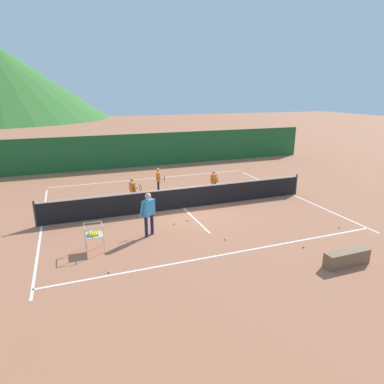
# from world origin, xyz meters

# --- Properties ---
(ground_plane) EXTENTS (120.00, 120.00, 0.00)m
(ground_plane) POSITION_xyz_m (0.00, 0.00, 0.00)
(ground_plane) COLOR #A86647
(line_baseline_near) EXTENTS (11.81, 0.08, 0.01)m
(line_baseline_near) POSITION_xyz_m (0.00, -4.69, 0.00)
(line_baseline_near) COLOR white
(line_baseline_near) RESTS_ON ground
(line_baseline_far) EXTENTS (11.81, 0.08, 0.01)m
(line_baseline_far) POSITION_xyz_m (0.00, 5.76, 0.00)
(line_baseline_far) COLOR white
(line_baseline_far) RESTS_ON ground
(line_sideline_west) EXTENTS (0.08, 10.44, 0.01)m
(line_sideline_west) POSITION_xyz_m (-5.90, 0.00, 0.00)
(line_sideline_west) COLOR white
(line_sideline_west) RESTS_ON ground
(line_sideline_east) EXTENTS (0.08, 10.44, 0.01)m
(line_sideline_east) POSITION_xyz_m (5.90, 0.00, 0.00)
(line_sideline_east) COLOR white
(line_sideline_east) RESTS_ON ground
(line_service_center) EXTENTS (0.08, 5.99, 0.01)m
(line_service_center) POSITION_xyz_m (0.00, 0.00, 0.00)
(line_service_center) COLOR white
(line_service_center) RESTS_ON ground
(tennis_net) EXTENTS (12.24, 0.08, 1.05)m
(tennis_net) POSITION_xyz_m (0.00, 0.00, 0.50)
(tennis_net) COLOR #333338
(tennis_net) RESTS_ON ground
(instructor) EXTENTS (0.65, 0.72, 1.63)m
(instructor) POSITION_xyz_m (-2.15, -2.36, 0.98)
(instructor) COLOR #191E4C
(instructor) RESTS_ON ground
(student_0) EXTENTS (0.49, 0.57, 1.27)m
(student_0) POSITION_xyz_m (-2.01, 1.32, 0.76)
(student_0) COLOR silver
(student_0) RESTS_ON ground
(student_1) EXTENTS (0.42, 0.69, 1.33)m
(student_1) POSITION_xyz_m (-0.44, 2.62, 0.80)
(student_1) COLOR black
(student_1) RESTS_ON ground
(student_2) EXTENTS (0.48, 0.62, 1.19)m
(student_2) POSITION_xyz_m (2.21, 1.60, 0.72)
(student_2) COLOR navy
(student_2) RESTS_ON ground
(ball_cart) EXTENTS (0.58, 0.58, 0.90)m
(ball_cart) POSITION_xyz_m (-4.14, -2.89, 0.59)
(ball_cart) COLOR #B7B7BC
(ball_cart) RESTS_ON ground
(tennis_ball_0) EXTENTS (0.07, 0.07, 0.07)m
(tennis_ball_0) POSITION_xyz_m (-0.36, -1.52, 0.03)
(tennis_ball_0) COLOR yellow
(tennis_ball_0) RESTS_ON ground
(tennis_ball_1) EXTENTS (0.07, 0.07, 0.07)m
(tennis_ball_1) POSITION_xyz_m (2.50, -5.18, 0.03)
(tennis_ball_1) COLOR yellow
(tennis_ball_1) RESTS_ON ground
(tennis_ball_2) EXTENTS (0.07, 0.07, 0.07)m
(tennis_ball_2) POSITION_xyz_m (4.90, -4.28, 0.03)
(tennis_ball_2) COLOR yellow
(tennis_ball_2) RESTS_ON ground
(tennis_ball_3) EXTENTS (0.07, 0.07, 0.07)m
(tennis_ball_3) POSITION_xyz_m (0.29, -3.68, 0.03)
(tennis_ball_3) COLOR yellow
(tennis_ball_3) RESTS_ON ground
(tennis_ball_4) EXTENTS (0.07, 0.07, 0.07)m
(tennis_ball_4) POSITION_xyz_m (-3.87, -4.52, 0.03)
(tennis_ball_4) COLOR yellow
(tennis_ball_4) RESTS_ON ground
(tennis_ball_5) EXTENTS (0.07, 0.07, 0.07)m
(tennis_ball_5) POSITION_xyz_m (-0.97, -1.68, 0.03)
(tennis_ball_5) COLOR yellow
(tennis_ball_5) RESTS_ON ground
(windscreen_fence) EXTENTS (25.98, 0.08, 2.28)m
(windscreen_fence) POSITION_xyz_m (0.00, 9.34, 1.14)
(windscreen_fence) COLOR #1E5B2D
(windscreen_fence) RESTS_ON ground
(courtside_bench) EXTENTS (1.50, 0.36, 0.46)m
(courtside_bench) POSITION_xyz_m (2.93, -6.60, 0.23)
(courtside_bench) COLOR brown
(courtside_bench) RESTS_ON ground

